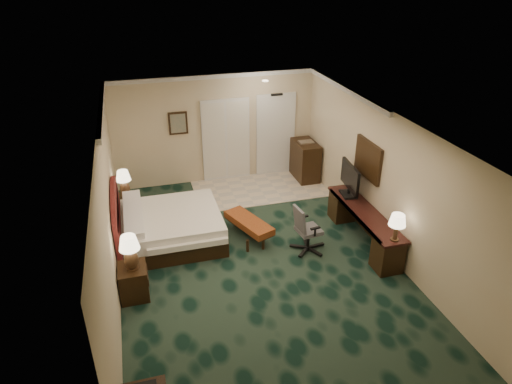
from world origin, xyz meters
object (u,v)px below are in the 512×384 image
object	(u,v)px
nightstand_far	(128,208)
desk_chair	(309,228)
bed	(172,227)
minibar	(305,160)
nightstand_near	(134,282)
lamp_near	(130,253)
bed_bench	(249,228)
desk	(363,227)
tv	(350,180)
lamp_far	(124,183)

from	to	relation	value
nightstand_far	desk_chair	distance (m)	3.98
bed	minibar	world-z (taller)	minibar
nightstand_near	lamp_near	world-z (taller)	lamp_near
nightstand_far	lamp_near	xyz separation A→B (m)	(0.03, -2.68, 0.61)
bed	nightstand_far	distance (m)	1.38
bed_bench	desk	distance (m)	2.29
desk	lamp_near	bearing A→B (deg)	-173.70
nightstand_far	tv	distance (m)	4.77
nightstand_near	lamp_far	size ratio (longest dim) A/B	0.99
desk	minibar	distance (m)	3.13
nightstand_near	desk	xyz separation A→B (m)	(4.47, 0.46, 0.06)
bed	desk	bearing A→B (deg)	-16.48
bed	desk_chair	xyz separation A→B (m)	(2.50, -1.06, 0.18)
nightstand_far	desk	size ratio (longest dim) A/B	0.23
nightstand_near	bed_bench	world-z (taller)	nightstand_near
bed_bench	desk	bearing A→B (deg)	-41.57
nightstand_near	desk	world-z (taller)	desk
nightstand_far	desk_chair	world-z (taller)	desk_chair
lamp_near	nightstand_far	bearing A→B (deg)	90.61
nightstand_near	lamp_far	world-z (taller)	lamp_far
nightstand_far	tv	size ratio (longest dim) A/B	0.62
nightstand_near	desk_chair	xyz separation A→B (m)	(3.32, 0.48, 0.20)
minibar	nightstand_far	bearing A→B (deg)	-168.21
nightstand_far	lamp_far	distance (m)	0.57
bed	nightstand_far	world-z (taller)	bed
lamp_far	desk_chair	xyz separation A→B (m)	(3.34, -2.23, -0.35)
tv	desk_chair	bearing A→B (deg)	-142.94
nightstand_far	lamp_near	bearing A→B (deg)	-89.39
bed	nightstand_near	size ratio (longest dim) A/B	3.35
nightstand_near	minibar	distance (m)	5.71
lamp_near	bed	bearing A→B (deg)	63.14
desk_chair	desk	bearing A→B (deg)	-8.44
nightstand_far	lamp_near	size ratio (longest dim) A/B	0.88
desk	minibar	bearing A→B (deg)	90.52
bed	tv	xyz separation A→B (m)	(3.64, -0.37, 0.73)
minibar	nightstand_near	bearing A→B (deg)	-141.08
desk	nightstand_near	bearing A→B (deg)	-174.07
lamp_near	minibar	size ratio (longest dim) A/B	0.64
lamp_near	lamp_far	distance (m)	2.75
lamp_near	tv	world-z (taller)	tv
desk	desk_chair	size ratio (longest dim) A/B	2.45
lamp_near	bed_bench	world-z (taller)	lamp_near
nightstand_near	desk_chair	world-z (taller)	desk_chair
bed_bench	minibar	distance (m)	3.17
lamp_near	lamp_far	size ratio (longest dim) A/B	1.07
lamp_near	lamp_far	bearing A→B (deg)	90.87
lamp_far	bed_bench	bearing A→B (deg)	-32.12
desk	desk_chair	bearing A→B (deg)	178.97
bed_bench	desk_chair	bearing A→B (deg)	-58.99
bed	nightstand_near	bearing A→B (deg)	-117.78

